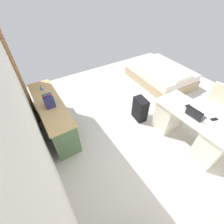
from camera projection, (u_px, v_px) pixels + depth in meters
name	position (u px, v px, depth m)	size (l,w,h in m)	color
ground_plane	(146.00, 114.00, 3.91)	(5.84, 5.84, 0.00)	beige
wall_back	(22.00, 104.00, 2.02)	(4.22, 0.10, 2.76)	silver
door_wooden	(20.00, 77.00, 3.27)	(0.88, 0.05, 2.04)	#936038
desk	(189.00, 127.00, 3.05)	(1.45, 0.68, 0.75)	silver
office_chair	(215.00, 108.00, 3.44)	(0.58, 0.58, 0.94)	black
credenza	(54.00, 116.00, 3.30)	(1.80, 0.48, 0.76)	#4C6B47
bed	(160.00, 75.00, 4.91)	(1.99, 1.52, 0.58)	tan
suitcase_black	(140.00, 109.00, 3.62)	(0.36, 0.22, 0.56)	black
laptop	(195.00, 114.00, 2.73)	(0.31, 0.23, 0.21)	#333338
computer_mouse	(184.00, 107.00, 2.93)	(0.06, 0.10, 0.03)	white
cell_phone_near_laptop	(214.00, 119.00, 2.70)	(0.07, 0.14, 0.01)	black
cell_phone_by_mouse	(187.00, 106.00, 2.97)	(0.07, 0.14, 0.01)	black
book_row	(49.00, 101.00, 2.89)	(0.23, 0.17, 0.24)	navy
figurine_small	(41.00, 87.00, 3.33)	(0.08, 0.08, 0.11)	#4C7FBF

